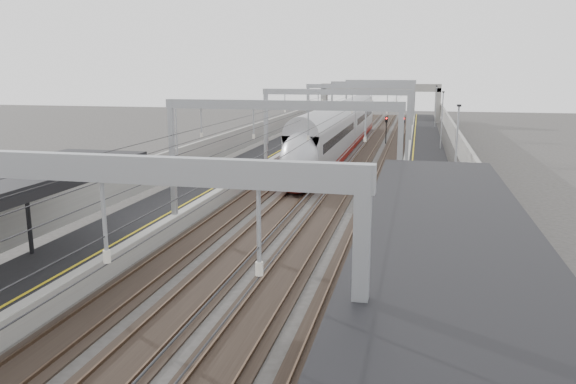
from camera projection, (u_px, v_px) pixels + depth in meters
The scene contains 13 objects.
platform_left at pixel (257, 161), 54.75m from camera, with size 4.00×120.00×1.00m, color black.
platform_right at pixel (425, 168), 51.23m from camera, with size 4.00×120.00×1.00m, color black.
tracks at pixel (338, 169), 53.09m from camera, with size 11.40×140.00×0.20m.
overhead_line at pixel (348, 101), 58.11m from camera, with size 13.00×140.00×6.60m.
canopy_right at pixel (460, 295), 10.24m from camera, with size 4.40×30.00×4.24m.
overbridge at pixel (380, 92), 104.38m from camera, with size 22.00×2.20×6.90m.
wall_left at pixel (226, 149), 55.22m from camera, with size 0.30×120.00×3.20m, color gray.
wall_right at pixel (463, 157), 50.30m from camera, with size 0.30×120.00×3.20m, color gray.
train at pixel (340, 133), 63.91m from camera, with size 2.91×53.06×4.60m.
bench at pixel (432, 277), 21.10m from camera, with size 0.91×1.70×0.85m.
signal_green at pixel (331, 118), 81.54m from camera, with size 0.32×0.32×3.48m.
signal_red_near at pixel (386, 125), 71.82m from camera, with size 0.32×0.32×3.48m.
signal_red_far at pixel (404, 125), 71.45m from camera, with size 0.32×0.32×3.48m.
Camera 1 is at (7.12, -7.09, 9.07)m, focal length 35.00 mm.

